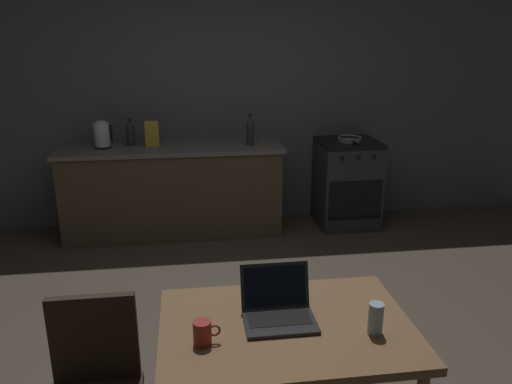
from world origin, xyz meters
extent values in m
plane|color=#473D33|center=(0.00, 0.00, 0.00)|extent=(12.00, 12.00, 0.00)
cube|color=#4F5656|center=(0.30, 2.31, 1.28)|extent=(6.40, 0.10, 2.57)
cube|color=#4C3D2D|center=(-0.59, 1.96, 0.43)|extent=(2.10, 0.60, 0.86)
cube|color=#66605B|center=(-0.59, 1.96, 0.88)|extent=(2.16, 0.64, 0.04)
cube|color=#2D2D30|center=(1.20, 1.96, 0.43)|extent=(0.60, 0.60, 0.86)
cube|color=black|center=(1.20, 1.96, 0.88)|extent=(0.60, 0.60, 0.04)
cube|color=black|center=(1.20, 1.65, 0.36)|extent=(0.54, 0.01, 0.39)
cylinder|color=black|center=(1.04, 1.64, 0.80)|extent=(0.04, 0.02, 0.04)
cylinder|color=black|center=(1.20, 1.64, 0.80)|extent=(0.04, 0.02, 0.04)
cylinder|color=black|center=(1.36, 1.64, 0.80)|extent=(0.04, 0.02, 0.04)
cube|color=brown|center=(-0.03, -0.98, 0.70)|extent=(1.12, 0.78, 0.04)
cylinder|color=brown|center=(-0.53, -0.65, 0.34)|extent=(0.05, 0.05, 0.68)
cylinder|color=brown|center=(0.48, -0.65, 0.34)|extent=(0.05, 0.05, 0.68)
cube|color=#2D2116|center=(-0.88, -0.90, 0.67)|extent=(0.38, 0.04, 0.42)
cube|color=#232326|center=(-0.05, -0.98, 0.73)|extent=(0.32, 0.22, 0.02)
cube|color=black|center=(-0.05, -0.96, 0.74)|extent=(0.28, 0.12, 0.00)
cube|color=#232326|center=(-0.05, -0.84, 0.84)|extent=(0.32, 0.07, 0.20)
cube|color=black|center=(-0.05, -0.84, 0.84)|extent=(0.29, 0.06, 0.18)
cylinder|color=black|center=(-1.23, 1.96, 0.91)|extent=(0.15, 0.15, 0.02)
cylinder|color=silver|center=(-1.23, 1.96, 1.03)|extent=(0.14, 0.14, 0.22)
cylinder|color=silver|center=(-1.23, 1.96, 1.15)|extent=(0.09, 0.09, 0.02)
cube|color=black|center=(-1.14, 1.96, 1.04)|extent=(0.02, 0.02, 0.16)
cylinder|color=#2D2D33|center=(0.18, 1.91, 1.00)|extent=(0.07, 0.07, 0.22)
cone|color=#2D2D33|center=(0.18, 1.91, 1.14)|extent=(0.07, 0.07, 0.06)
cylinder|color=black|center=(0.18, 1.91, 1.18)|extent=(0.03, 0.03, 0.02)
cylinder|color=gray|center=(1.20, 1.94, 0.90)|extent=(0.23, 0.23, 0.01)
torus|color=gray|center=(1.20, 1.94, 0.93)|extent=(0.24, 0.24, 0.02)
cylinder|color=black|center=(1.20, 1.74, 0.92)|extent=(0.02, 0.18, 0.02)
cylinder|color=#9E2D28|center=(-0.40, -1.08, 0.77)|extent=(0.08, 0.08, 0.10)
torus|color=#9E2D28|center=(-0.35, -1.08, 0.78)|extent=(0.05, 0.01, 0.05)
cylinder|color=#99B7C6|center=(0.34, -1.10, 0.79)|extent=(0.07, 0.07, 0.14)
cube|color=gold|center=(-0.76, 1.98, 1.02)|extent=(0.13, 0.05, 0.24)
cylinder|color=#2D2D33|center=(-0.97, 2.04, 0.98)|extent=(0.08, 0.08, 0.18)
cone|color=#2D2D33|center=(-0.97, 2.04, 1.10)|extent=(0.08, 0.08, 0.06)
cylinder|color=black|center=(-0.97, 2.04, 1.14)|extent=(0.03, 0.03, 0.02)
camera|label=1|loc=(-0.43, -2.91, 1.97)|focal=35.46mm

